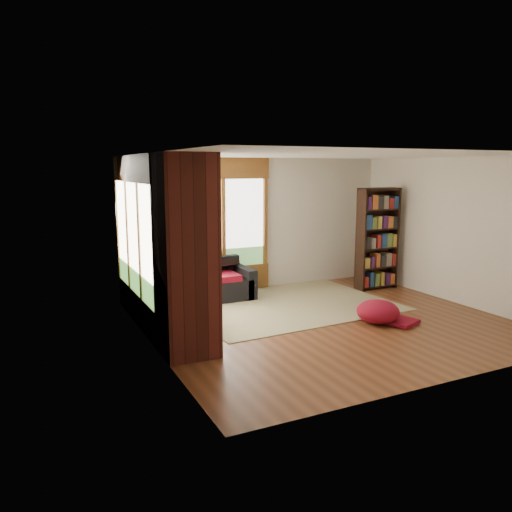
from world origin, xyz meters
name	(u,v)px	position (x,y,z in m)	size (l,w,h in m)	color
floor	(326,322)	(0.00, 0.00, 0.00)	(5.50, 5.50, 0.00)	#562C17
ceiling	(331,155)	(0.00, 0.00, 2.60)	(5.50, 5.50, 0.00)	white
wall_back	(258,224)	(0.00, 2.50, 1.30)	(5.50, 0.04, 2.60)	silver
wall_front	(456,271)	(0.00, -2.50, 1.30)	(5.50, 0.04, 2.60)	silver
wall_left	(152,254)	(-2.75, 0.00, 1.30)	(0.04, 5.00, 2.60)	silver
wall_right	(458,231)	(2.75, 0.00, 1.30)	(0.04, 5.00, 2.60)	silver
windows_back	(201,225)	(-1.20, 2.47, 1.35)	(2.82, 0.10, 1.90)	brown
windows_left	(134,238)	(-2.72, 1.20, 1.35)	(0.10, 2.62, 1.90)	brown
roller_blind	(124,208)	(-2.69, 2.03, 1.75)	(0.03, 0.72, 0.90)	#708B56
brick_chimney	(186,256)	(-2.40, -0.35, 1.30)	(0.70, 0.70, 2.60)	#471914
sectional_sofa	(176,293)	(-1.95, 1.70, 0.30)	(2.20, 2.20, 0.80)	black
area_rug	(287,304)	(-0.08, 1.16, 0.01)	(3.57, 2.73, 0.01)	beige
bookshelf	(378,239)	(2.14, 1.44, 1.01)	(0.87, 0.29, 2.02)	black
pouf	(378,311)	(0.70, -0.39, 0.19)	(0.67, 0.67, 0.36)	maroon
dog_tan	(195,261)	(-1.52, 1.93, 0.78)	(0.99, 0.85, 0.48)	brown
dog_brindle	(176,274)	(-2.13, 1.08, 0.76)	(0.72, 0.91, 0.45)	#361E19
throw_pillows	(175,265)	(-1.92, 1.85, 0.75)	(1.98, 1.68, 0.45)	black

